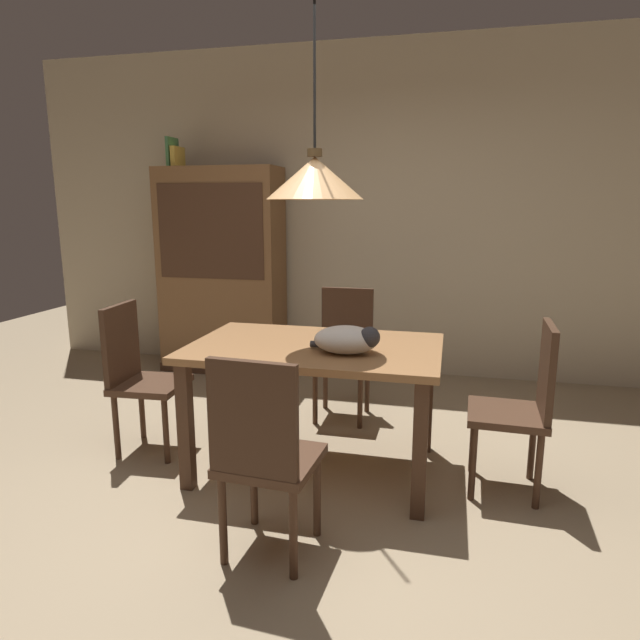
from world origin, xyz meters
TOP-DOWN VIEW (x-y plane):
  - ground at (0.00, 0.00)m, footprint 10.00×10.00m
  - back_wall at (0.00, 2.65)m, footprint 6.40×0.10m
  - dining_table at (0.03, 0.57)m, footprint 1.40×0.90m
  - chair_far_back at (0.03, 1.45)m, footprint 0.40×0.40m
  - chair_left_side at (-1.10, 0.57)m, footprint 0.43×0.43m
  - chair_right_side at (1.16, 0.57)m, footprint 0.41×0.41m
  - chair_near_front at (0.03, -0.31)m, footprint 0.43×0.43m
  - cat_sleeping at (0.25, 0.43)m, footprint 0.39×0.26m
  - pendant_lamp at (0.03, 0.57)m, footprint 0.52×0.52m
  - hutch_bookcase at (-1.28, 2.32)m, footprint 1.12×0.45m
  - book_green_slim at (-1.72, 2.32)m, footprint 0.03×0.20m
  - book_yellow_short at (-1.67, 2.32)m, footprint 0.04×0.20m

SIDE VIEW (x-z plane):
  - ground at x=0.00m, z-range 0.00..0.00m
  - chair_far_back at x=0.03m, z-range 0.05..0.98m
  - chair_left_side at x=-1.10m, z-range 0.05..0.98m
  - chair_right_side at x=1.16m, z-range 0.05..0.98m
  - chair_near_front at x=0.03m, z-range 0.05..0.98m
  - dining_table at x=0.03m, z-range 0.27..1.02m
  - cat_sleeping at x=0.25m, z-range 0.75..0.90m
  - hutch_bookcase at x=-1.28m, z-range -0.04..1.81m
  - back_wall at x=0.00m, z-range 0.00..2.90m
  - pendant_lamp at x=0.03m, z-range 1.01..2.31m
  - book_yellow_short at x=-1.67m, z-range 1.85..2.03m
  - book_green_slim at x=-1.72m, z-range 1.85..2.11m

